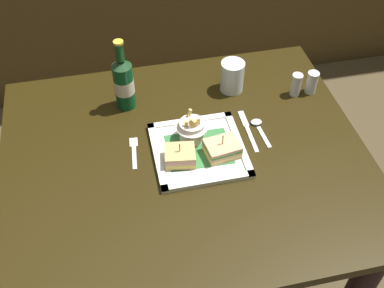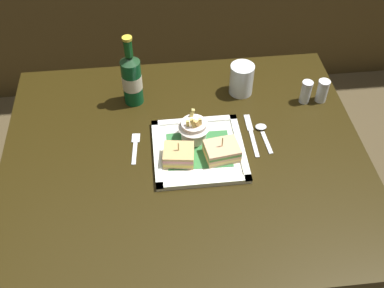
{
  "view_description": "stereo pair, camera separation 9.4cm",
  "coord_description": "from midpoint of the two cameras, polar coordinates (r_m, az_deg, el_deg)",
  "views": [
    {
      "loc": [
        -0.17,
        -0.88,
        1.73
      ],
      "look_at": [
        0.02,
        0.0,
        0.78
      ],
      "focal_mm": 43.32,
      "sensor_mm": 36.0,
      "label": 1
    },
    {
      "loc": [
        -0.08,
        -0.9,
        1.73
      ],
      "look_at": [
        0.02,
        0.0,
        0.78
      ],
      "focal_mm": 43.32,
      "sensor_mm": 36.0,
      "label": 2
    }
  ],
  "objects": [
    {
      "name": "fork",
      "position": [
        1.37,
        -9.11,
        -0.9
      ],
      "size": [
        0.03,
        0.12,
        0.0
      ],
      "color": "silver",
      "rests_on": "dining_table"
    },
    {
      "name": "knife",
      "position": [
        1.42,
        4.99,
        1.8
      ],
      "size": [
        0.02,
        0.18,
        0.0
      ],
      "color": "silver",
      "rests_on": "dining_table"
    },
    {
      "name": "ground_plane",
      "position": [
        1.95,
        -2.02,
        -16.12
      ],
      "size": [
        6.0,
        6.0,
        0.0
      ],
      "primitive_type": "plane",
      "color": "#4C3F27"
    },
    {
      "name": "water_glass",
      "position": [
        1.53,
        3.19,
        8.1
      ],
      "size": [
        0.08,
        0.08,
        0.1
      ],
      "color": "silver",
      "rests_on": "dining_table"
    },
    {
      "name": "dining_table",
      "position": [
        1.45,
        -2.62,
        -5.31
      ],
      "size": [
        1.06,
        0.89,
        0.74
      ],
      "color": "black",
      "rests_on": "ground_plane"
    },
    {
      "name": "beer_bottle",
      "position": [
        1.46,
        -10.26,
        7.41
      ],
      "size": [
        0.06,
        0.06,
        0.24
      ],
      "color": "#0C4D26",
      "rests_on": "dining_table"
    },
    {
      "name": "square_plate",
      "position": [
        1.34,
        -1.17,
        -0.84
      ],
      "size": [
        0.26,
        0.26,
        0.02
      ],
      "color": "white",
      "rests_on": "dining_table"
    },
    {
      "name": "sandwich_half_left",
      "position": [
        1.3,
        -3.56,
        -1.54
      ],
      "size": [
        0.09,
        0.08,
        0.07
      ],
      "color": "tan",
      "rests_on": "square_plate"
    },
    {
      "name": "fries_cup",
      "position": [
        1.34,
        -2.01,
        1.97
      ],
      "size": [
        0.09,
        0.09,
        0.1
      ],
      "color": "white",
      "rests_on": "square_plate"
    },
    {
      "name": "sandwich_half_right",
      "position": [
        1.31,
        1.7,
        -0.67
      ],
      "size": [
        0.1,
        0.09,
        0.08
      ],
      "color": "tan",
      "rests_on": "square_plate"
    },
    {
      "name": "salt_shaker",
      "position": [
        1.54,
        10.96,
        6.99
      ],
      "size": [
        0.03,
        0.03,
        0.08
      ],
      "color": "silver",
      "rests_on": "dining_table"
    },
    {
      "name": "spoon",
      "position": [
        1.42,
        6.3,
        2.19
      ],
      "size": [
        0.04,
        0.12,
        0.01
      ],
      "color": "silver",
      "rests_on": "dining_table"
    },
    {
      "name": "pepper_shaker",
      "position": [
        1.56,
        12.83,
        7.2
      ],
      "size": [
        0.04,
        0.04,
        0.08
      ],
      "color": "silver",
      "rests_on": "dining_table"
    }
  ]
}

